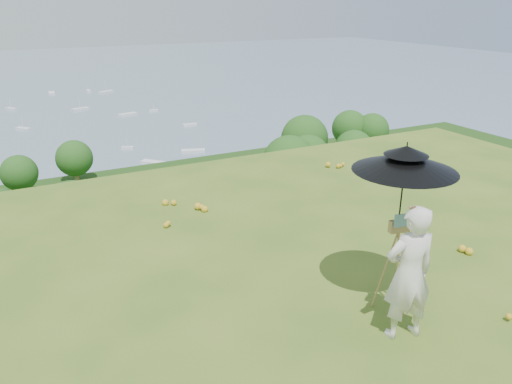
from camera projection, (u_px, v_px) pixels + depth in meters
name	position (u px, v px, depth m)	size (l,w,h in m)	color
ground	(446.00, 273.00, 7.66)	(14.00, 14.00, 0.00)	#42631C
forest_slope	(118.00, 373.00, 47.15)	(140.00, 56.00, 22.00)	#19390F
shoreline_tier	(68.00, 257.00, 82.89)	(170.00, 28.00, 8.00)	#736A5C
bay_water	(14.00, 93.00, 219.21)	(700.00, 700.00, 0.00)	slate
slope_trees	(102.00, 240.00, 42.12)	(110.00, 50.00, 6.00)	#2B5319
harbor_town	(63.00, 222.00, 80.55)	(110.00, 22.00, 5.00)	silver
wildflowers	(434.00, 263.00, 7.85)	(10.00, 10.50, 0.12)	gold
painter	(409.00, 274.00, 5.94)	(0.64, 0.42, 1.76)	white
field_easel	(395.00, 261.00, 6.57)	(0.54, 0.54, 1.41)	olive
sun_umbrella	(402.00, 187.00, 6.23)	(1.30, 1.30, 1.16)	black
painter_cap	(417.00, 210.00, 5.64)	(0.18, 0.21, 0.10)	#CD7071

